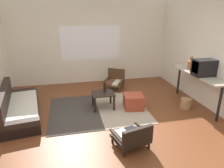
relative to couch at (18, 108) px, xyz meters
The scene contains 14 objects.
ground_plane 2.18m from the couch, 22.86° to the right, with size 7.80×7.80×0.00m, color brown.
far_wall_with_window 3.19m from the couch, 48.00° to the left, with size 5.60×0.13×2.70m.
side_wall_right 4.82m from the couch, ahead, with size 0.12×6.60×2.70m, color silver.
area_rug 1.88m from the couch, ahead, with size 2.37×1.93×0.01m.
couch is the anchor object (origin of this frame).
coffee_table 2.01m from the couch, ahead, with size 0.55×0.49×0.41m.
armchair_by_window 2.95m from the couch, 27.17° to the left, with size 0.76×0.77×0.59m.
armchair_striped_foreground 2.80m from the couch, 37.47° to the right, with size 0.69×0.66×0.49m.
ottoman_orange 2.75m from the couch, ahead, with size 0.47×0.47×0.36m, color #993D28.
console_shelf 4.42m from the couch, ahead, with size 0.44×1.82×0.87m.
crt_television 4.48m from the couch, ahead, with size 0.52×0.33×0.39m.
clay_vase 4.44m from the couch, ahead, with size 0.18×0.18×0.36m.
glass_bottle 2.09m from the couch, ahead, with size 0.07×0.07×0.28m.
wicker_basket 4.07m from the couch, ahead, with size 0.26×0.26×0.26m, color #9E7A4C.
Camera 1 is at (-0.79, -3.78, 2.29)m, focal length 32.51 mm.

